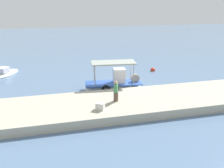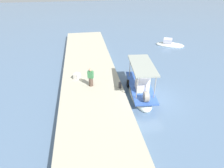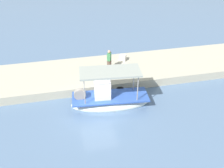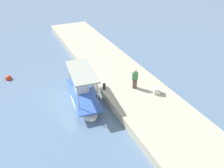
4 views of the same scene
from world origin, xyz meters
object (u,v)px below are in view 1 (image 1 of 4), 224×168
Objects in this scene: main_fishing_boat at (114,85)px; mooring_bollard at (118,87)px; marker_buoy at (153,70)px; fisherman_near_bollard at (116,92)px; moored_boat_near at (5,73)px; cargo_crate at (100,106)px.

main_fishing_boat is 10.94× the size of mooring_bollard.
main_fishing_boat reaches higher than mooring_bollard.
marker_buoy is (6.26, 6.92, -0.82)m from mooring_bollard.
marker_buoy is at bearing 52.72° from fisherman_near_bollard.
marker_buoy is (7.04, 9.25, -1.30)m from fisherman_near_bollard.
fisherman_near_bollard is 2.88× the size of marker_buoy.
fisherman_near_bollard is 0.38× the size of moored_boat_near.
marker_buoy is at bearing 47.85° from mooring_bollard.
main_fishing_boat is at bearing -139.89° from marker_buoy.
moored_boat_near is at bearing 130.84° from fisherman_near_bollard.
main_fishing_boat is 1.80m from mooring_bollard.
moored_boat_near is (-10.15, 11.74, -1.26)m from fisherman_near_bollard.
main_fishing_boat reaches higher than fisherman_near_bollard.
main_fishing_boat is 8.04m from marker_buoy.
cargo_crate reaches higher than marker_buoy.
fisherman_near_bollard is 1.93m from cargo_crate.
mooring_bollard is 9.36m from marker_buoy.
fisherman_near_bollard reaches higher than mooring_bollard.
fisherman_near_bollard is at bearing -49.16° from moored_boat_near.
fisherman_near_bollard is at bearing 39.09° from cargo_crate.
moored_boat_near is (-17.19, 2.49, 0.04)m from marker_buoy.
fisherman_near_bollard is (-0.90, -4.08, 0.91)m from main_fishing_boat.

